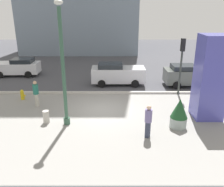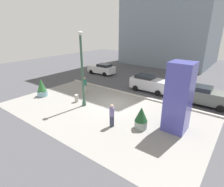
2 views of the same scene
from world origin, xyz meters
The scene contains 15 objects.
ground_plane centered at (0.00, 4.00, 0.00)m, with size 60.00×60.00×0.00m, color #47474C.
plaza_pavement centered at (0.00, -2.00, 0.00)m, with size 18.00×10.00×0.02m, color gray.
curb_strip centered at (0.00, 3.12, 0.08)m, with size 18.00×0.24×0.16m, color #B7B2A8.
lamp_post centered at (-2.03, -1.95, 3.27)m, with size 0.44×0.44×6.70m.
art_pillar_blue centered at (6.26, -0.94, 2.47)m, with size 1.58×1.58×4.94m, color #4C4CAD.
potted_plant_mid_plaza centered at (-7.35, -2.91, 0.88)m, with size 1.05×1.05×1.91m.
potted_plant_near_left centered at (4.24, -2.33, 0.85)m, with size 0.94×0.94×1.70m.
fire_hydrant centered at (-5.90, 1.89, 0.37)m, with size 0.36×0.26×0.75m.
concrete_bollard centered at (-3.24, -1.79, 0.38)m, with size 0.36×0.36×0.75m, color #B2ADA3.
traffic_light_far_side centered at (5.62, 2.97, 2.87)m, with size 0.28×0.42×4.22m.
car_far_lane centered at (1.02, 5.53, 0.93)m, with size 4.48×2.01×1.82m.
car_curb_west centered at (-8.55, 8.26, 0.83)m, with size 4.32×2.08×1.64m.
car_curb_east centered at (7.05, 5.12, 0.91)m, with size 4.28×2.05×1.79m.
pedestrian_on_sidewalk centered at (-4.48, 0.64, 1.00)m, with size 0.50×0.50×1.79m.
pedestrian_crossing centered at (2.39, -3.40, 1.00)m, with size 0.49×0.49×1.79m.
Camera 2 is at (9.63, -12.88, 7.08)m, focal length 29.11 mm.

